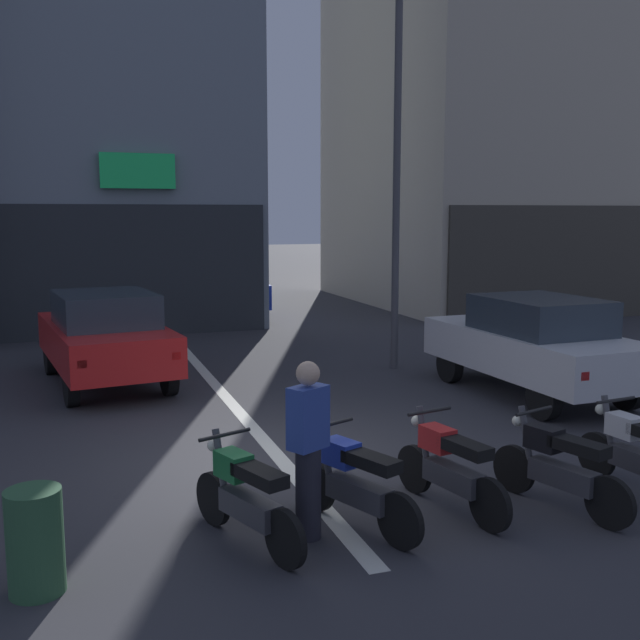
% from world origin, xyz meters
% --- Properties ---
extents(ground_plane, '(120.00, 120.00, 0.00)m').
position_xyz_m(ground_plane, '(0.00, 0.00, 0.00)').
color(ground_plane, '#333338').
extents(lane_centre_line, '(0.20, 18.00, 0.01)m').
position_xyz_m(lane_centre_line, '(0.00, 6.00, 0.00)').
color(lane_centre_line, silver).
rests_on(lane_centre_line, ground).
extents(building_mid_block, '(8.16, 7.79, 15.10)m').
position_xyz_m(building_mid_block, '(-1.52, 13.80, 7.54)').
color(building_mid_block, gray).
rests_on(building_mid_block, ground).
extents(building_far_right, '(9.05, 9.86, 14.92)m').
position_xyz_m(building_far_right, '(11.49, 13.80, 7.45)').
color(building_far_right, '#B2A893').
rests_on(building_far_right, ground).
extents(car_red_crossing_near, '(2.29, 4.30, 1.64)m').
position_xyz_m(car_red_crossing_near, '(-1.80, 4.86, 0.89)').
color(car_red_crossing_near, black).
rests_on(car_red_crossing_near, ground).
extents(car_white_parked_kerbside, '(1.92, 4.17, 1.64)m').
position_xyz_m(car_white_parked_kerbside, '(4.83, 1.75, 0.89)').
color(car_white_parked_kerbside, black).
rests_on(car_white_parked_kerbside, ground).
extents(car_blue_down_street, '(2.08, 4.23, 1.64)m').
position_xyz_m(car_blue_down_street, '(2.04, 12.60, 0.89)').
color(car_blue_down_street, black).
rests_on(car_blue_down_street, ground).
extents(street_lamp, '(0.36, 0.36, 7.21)m').
position_xyz_m(street_lamp, '(3.58, 4.49, 4.36)').
color(street_lamp, '#47474C').
rests_on(street_lamp, ground).
extents(motorcycle_green_row_leftmost, '(0.71, 1.59, 0.98)m').
position_xyz_m(motorcycle_green_row_leftmost, '(-0.94, -2.10, 0.46)').
color(motorcycle_green_row_leftmost, black).
rests_on(motorcycle_green_row_leftmost, ground).
extents(motorcycle_blue_row_left_mid, '(0.74, 1.57, 0.98)m').
position_xyz_m(motorcycle_blue_row_left_mid, '(0.12, -2.10, 0.46)').
color(motorcycle_blue_row_left_mid, black).
rests_on(motorcycle_blue_row_left_mid, ground).
extents(motorcycle_red_row_centre, '(0.56, 1.65, 0.98)m').
position_xyz_m(motorcycle_red_row_centre, '(1.19, -2.01, 0.46)').
color(motorcycle_red_row_centre, black).
rests_on(motorcycle_red_row_centre, ground).
extents(motorcycle_black_row_right_mid, '(0.64, 1.62, 0.98)m').
position_xyz_m(motorcycle_black_row_right_mid, '(2.25, -2.35, 0.46)').
color(motorcycle_black_row_right_mid, black).
rests_on(motorcycle_black_row_right_mid, ground).
extents(motorcycle_white_row_rightmost, '(0.55, 1.67, 0.98)m').
position_xyz_m(motorcycle_white_row_rightmost, '(3.31, -2.27, 0.46)').
color(motorcycle_white_row_rightmost, black).
rests_on(motorcycle_white_row_rightmost, ground).
extents(person_by_motorcycles, '(0.42, 0.37, 1.67)m').
position_xyz_m(person_by_motorcycles, '(-0.36, -2.15, 0.86)').
color(person_by_motorcycles, '#23232D').
rests_on(person_by_motorcycles, ground).
extents(trash_bin, '(0.44, 0.44, 0.85)m').
position_xyz_m(trash_bin, '(-2.70, -2.40, 0.42)').
color(trash_bin, '#2D5938').
rests_on(trash_bin, ground).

